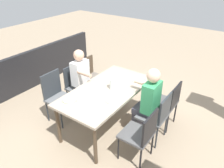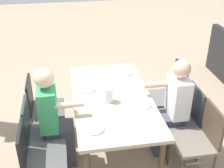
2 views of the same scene
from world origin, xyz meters
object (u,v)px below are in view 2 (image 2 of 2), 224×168
(dining_table, at_px, (112,102))
(chair_mid_south, at_px, (185,116))
(plate_3, at_px, (125,72))
(diner_man_white, at_px, (54,116))
(plate_1, at_px, (140,104))
(plate_2, at_px, (86,89))
(plate_0, at_px, (94,129))
(chair_east_south, at_px, (171,92))
(water_pitcher, at_px, (108,96))
(chair_west_north, at_px, (37,157))
(chair_west_south, at_px, (200,138))
(diner_woman_green, at_px, (172,106))
(chair_east_north, at_px, (41,105))
(chair_mid_north, at_px, (39,130))

(dining_table, height_order, chair_mid_south, chair_mid_south)
(dining_table, xyz_separation_m, plate_3, (0.60, -0.28, 0.08))
(diner_man_white, height_order, plate_1, diner_man_white)
(plate_1, distance_m, plate_2, 0.74)
(plate_0, height_order, plate_1, same)
(chair_east_south, distance_m, water_pitcher, 1.10)
(chair_west_north, bearing_deg, dining_table, -54.68)
(chair_mid_south, distance_m, plate_2, 1.27)
(plate_2, distance_m, plate_3, 0.68)
(plate_2, height_order, plate_3, same)
(chair_west_south, bearing_deg, water_pitcher, 60.89)
(diner_woman_green, bearing_deg, plate_0, 112.72)
(chair_east_north, bearing_deg, plate_2, -102.57)
(dining_table, height_order, chair_east_north, chair_east_north)
(chair_mid_south, relative_size, plate_1, 3.52)
(chair_west_north, height_order, chair_mid_south, chair_mid_south)
(water_pitcher, bearing_deg, diner_woman_green, -95.56)
(chair_mid_north, height_order, plate_2, chair_mid_north)
(chair_mid_north, xyz_separation_m, diner_woman_green, (0.00, -1.59, 0.16))
(dining_table, distance_m, chair_east_south, 0.97)
(diner_woman_green, relative_size, diner_man_white, 0.98)
(diner_woman_green, relative_size, plate_1, 5.02)
(chair_east_north, relative_size, plate_3, 3.94)
(plate_2, bearing_deg, diner_man_white, 135.12)
(dining_table, bearing_deg, diner_man_white, 104.47)
(diner_woman_green, height_order, plate_1, diner_woman_green)
(chair_west_north, height_order, water_pitcher, water_pitcher)
(chair_west_south, bearing_deg, chair_east_south, -0.39)
(diner_woman_green, distance_m, plate_2, 1.07)
(chair_west_north, xyz_separation_m, water_pitcher, (0.53, -0.82, 0.33))
(chair_west_north, distance_m, chair_mid_south, 1.82)
(dining_table, xyz_separation_m, chair_west_north, (-0.63, 0.88, -0.18))
(diner_woman_green, bearing_deg, chair_east_north, 71.56)
(diner_man_white, bearing_deg, plate_0, -135.51)
(chair_mid_north, bearing_deg, diner_man_white, -90.86)
(plate_1, xyz_separation_m, plate_3, (0.82, 0.01, 0.00))
(chair_west_north, xyz_separation_m, chair_mid_north, (0.45, 0.00, -0.00))
(plate_1, bearing_deg, chair_east_north, 63.79)
(dining_table, bearing_deg, diner_woman_green, -103.83)
(chair_mid_south, xyz_separation_m, plate_2, (0.40, 1.18, 0.27))
(dining_table, distance_m, plate_3, 0.67)
(plate_0, bearing_deg, chair_mid_north, 55.33)
(chair_mid_north, xyz_separation_m, plate_0, (-0.41, -0.60, 0.26))
(chair_mid_north, bearing_deg, chair_mid_south, -90.00)
(dining_table, xyz_separation_m, plate_2, (0.22, 0.29, 0.08))
(chair_east_north, xyz_separation_m, diner_man_white, (-0.54, -0.19, 0.18))
(chair_west_north, relative_size, water_pitcher, 4.89)
(plate_0, distance_m, plate_2, 0.81)
(chair_east_north, bearing_deg, diner_man_white, -160.02)
(chair_west_north, xyz_separation_m, diner_man_white, (0.45, -0.19, 0.18))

